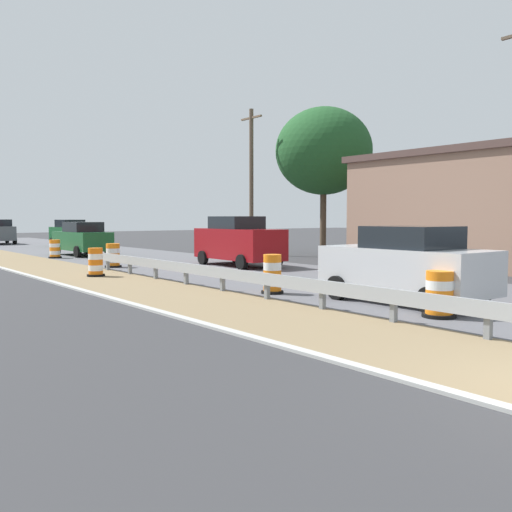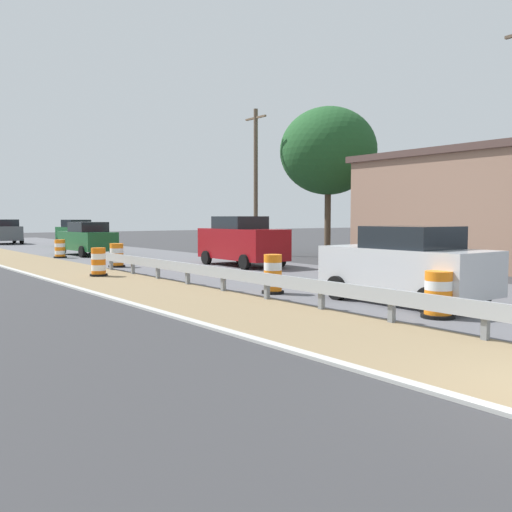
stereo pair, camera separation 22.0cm
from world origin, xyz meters
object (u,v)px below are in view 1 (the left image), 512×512
(traffic_barrel_nearest, at_px, (439,296))
(traffic_barrel_mid, at_px, (96,264))
(traffic_barrel_farther, at_px, (55,250))
(car_lead_far_lane, at_px, (82,239))
(traffic_barrel_far, at_px, (113,257))
(utility_pole_mid, at_px, (251,180))
(traffic_barrel_close, at_px, (272,276))
(car_trailing_far_lane, at_px, (406,264))
(car_mid_far_lane, at_px, (71,233))
(car_trailing_near_lane, at_px, (238,241))

(traffic_barrel_nearest, height_order, traffic_barrel_mid, traffic_barrel_mid)
(traffic_barrel_farther, bearing_deg, car_lead_far_lane, 28.91)
(traffic_barrel_far, distance_m, utility_pole_mid, 10.45)
(traffic_barrel_close, xyz_separation_m, traffic_barrel_farther, (-0.27, 17.92, -0.07))
(traffic_barrel_nearest, bearing_deg, traffic_barrel_mid, 101.44)
(traffic_barrel_farther, xyz_separation_m, car_trailing_far_lane, (1.83, -21.38, 0.55))
(traffic_barrel_farther, bearing_deg, traffic_barrel_far, -88.63)
(car_lead_far_lane, relative_size, utility_pole_mid, 0.56)
(traffic_barrel_nearest, xyz_separation_m, car_trailing_far_lane, (1.14, 1.73, 0.53))
(traffic_barrel_close, bearing_deg, car_lead_far_lane, 85.03)
(car_mid_far_lane, distance_m, utility_pole_mid, 17.15)
(traffic_barrel_nearest, bearing_deg, car_mid_far_lane, 82.97)
(traffic_barrel_mid, relative_size, car_trailing_far_lane, 0.24)
(car_trailing_near_lane, bearing_deg, traffic_barrel_mid, -85.21)
(traffic_barrel_close, relative_size, utility_pole_mid, 0.14)
(traffic_barrel_nearest, relative_size, utility_pole_mid, 0.12)
(traffic_barrel_far, distance_m, car_trailing_far_lane, 14.36)
(traffic_barrel_mid, bearing_deg, traffic_barrel_nearest, -78.56)
(traffic_barrel_close, bearing_deg, car_trailing_far_lane, -65.72)
(traffic_barrel_mid, relative_size, traffic_barrel_farther, 1.07)
(car_lead_far_lane, relative_size, car_trailing_far_lane, 1.05)
(traffic_barrel_mid, xyz_separation_m, car_trailing_far_lane, (3.73, -11.11, 0.51))
(traffic_barrel_mid, distance_m, car_mid_far_lane, 22.62)
(car_trailing_near_lane, distance_m, utility_pole_mid, 7.58)
(traffic_barrel_close, height_order, car_mid_far_lane, car_mid_far_lane)
(car_trailing_near_lane, xyz_separation_m, car_mid_far_lane, (-0.02, 21.21, -0.11))
(traffic_barrel_close, bearing_deg, car_trailing_near_lane, 59.58)
(car_lead_far_lane, bearing_deg, utility_pole_mid, -129.46)
(traffic_barrel_farther, bearing_deg, traffic_barrel_nearest, -88.28)
(car_trailing_near_lane, bearing_deg, traffic_barrel_close, -28.55)
(traffic_barrel_nearest, relative_size, car_trailing_far_lane, 0.23)
(utility_pole_mid, bearing_deg, traffic_barrel_farther, 153.12)
(traffic_barrel_mid, height_order, car_trailing_far_lane, car_trailing_far_lane)
(traffic_barrel_farther, distance_m, car_lead_far_lane, 2.25)
(car_trailing_far_lane, distance_m, utility_pole_mid, 18.55)
(traffic_barrel_farther, bearing_deg, traffic_barrel_mid, -100.49)
(car_mid_far_lane, xyz_separation_m, car_trailing_far_lane, (-3.11, -32.67, -0.02))
(traffic_barrel_mid, relative_size, car_mid_far_lane, 0.22)
(traffic_barrel_mid, distance_m, utility_pole_mid, 13.29)
(traffic_barrel_nearest, bearing_deg, traffic_barrel_far, 91.88)
(car_lead_far_lane, bearing_deg, traffic_barrel_farther, 117.09)
(traffic_barrel_far, relative_size, car_lead_far_lane, 0.23)
(car_lead_far_lane, bearing_deg, traffic_barrel_nearest, 175.28)
(traffic_barrel_nearest, xyz_separation_m, traffic_barrel_farther, (-0.70, 23.11, -0.02))
(traffic_barrel_far, relative_size, car_trailing_far_lane, 0.24)
(car_lead_far_lane, distance_m, utility_pole_mid, 10.28)
(traffic_barrel_far, height_order, car_trailing_far_lane, car_trailing_far_lane)
(car_mid_far_lane, xyz_separation_m, utility_pole_mid, (4.68, -16.16, 3.31))
(traffic_barrel_nearest, xyz_separation_m, traffic_barrel_close, (-0.43, 5.19, 0.05))
(traffic_barrel_close, xyz_separation_m, traffic_barrel_far, (-0.10, 10.79, -0.04))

